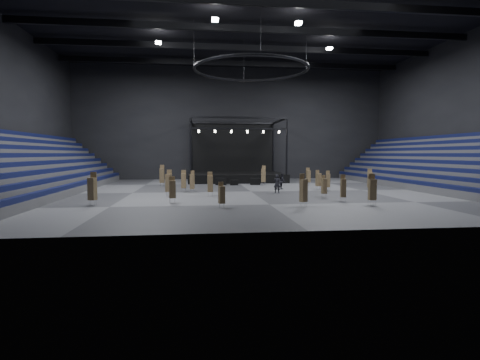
{
  "coord_description": "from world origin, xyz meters",
  "views": [
    {
      "loc": [
        -5.84,
        -39.93,
        4.07
      ],
      "look_at": [
        -1.42,
        -2.0,
        1.4
      ],
      "focal_mm": 28.0,
      "sensor_mm": 36.0,
      "label": 1
    }
  ],
  "objects": [
    {
      "name": "ceiling",
      "position": [
        0.0,
        0.0,
        18.0
      ],
      "size": [
        50.0,
        42.0,
        0.2
      ],
      "primitive_type": "cube",
      "color": "black",
      "rests_on": "wall_back"
    },
    {
      "name": "chair_stack_14",
      "position": [
        -8.51,
        -3.46,
        1.32
      ],
      "size": [
        0.64,
        0.64,
        2.55
      ],
      "rotation": [
        0.0,
        0.0,
        -0.33
      ],
      "color": "silver",
      "rests_on": "floor"
    },
    {
      "name": "bleachers_right",
      "position": [
        22.94,
        0.0,
        1.73
      ],
      "size": [
        7.2,
        40.0,
        6.4
      ],
      "color": "#4C4C4F",
      "rests_on": "floor"
    },
    {
      "name": "wall_right",
      "position": [
        25.0,
        0.0,
        9.0
      ],
      "size": [
        0.2,
        42.0,
        18.0
      ],
      "primitive_type": "cube",
      "color": "black",
      "rests_on": "ground"
    },
    {
      "name": "chair_stack_6",
      "position": [
        8.75,
        0.28,
        1.14
      ],
      "size": [
        0.48,
        0.48,
        2.21
      ],
      "rotation": [
        0.0,
        0.0,
        -0.16
      ],
      "color": "silver",
      "rests_on": "floor"
    },
    {
      "name": "chair_stack_15",
      "position": [
        -7.21,
        0.28,
        1.24
      ],
      "size": [
        0.51,
        0.51,
        2.35
      ],
      "rotation": [
        0.0,
        0.0,
        0.0
      ],
      "color": "silver",
      "rests_on": "floor"
    },
    {
      "name": "crew_member",
      "position": [
        4.04,
        2.34,
        0.92
      ],
      "size": [
        0.85,
        1.0,
        1.83
      ],
      "primitive_type": "imported",
      "rotation": [
        0.0,
        0.0,
        1.38
      ],
      "color": "black",
      "rests_on": "floor"
    },
    {
      "name": "chair_stack_1",
      "position": [
        2.83,
        8.01,
        1.32
      ],
      "size": [
        0.65,
        0.65,
        2.56
      ],
      "rotation": [
        0.0,
        0.0,
        -0.36
      ],
      "color": "silver",
      "rests_on": "floor"
    },
    {
      "name": "chair_stack_12",
      "position": [
        -10.15,
        7.75,
        1.4
      ],
      "size": [
        0.58,
        0.58,
        2.7
      ],
      "rotation": [
        0.0,
        0.0,
        -0.08
      ],
      "color": "silver",
      "rests_on": "floor"
    },
    {
      "name": "flight_case_left",
      "position": [
        -2.66,
        8.9,
        0.46
      ],
      "size": [
        1.5,
        1.04,
        0.91
      ],
      "primitive_type": "cube",
      "rotation": [
        0.0,
        0.0,
        -0.29
      ],
      "color": "black",
      "rests_on": "floor"
    },
    {
      "name": "man_center",
      "position": [
        2.44,
        -2.03,
        0.98
      ],
      "size": [
        0.83,
        0.68,
        1.96
      ],
      "primitive_type": "imported",
      "rotation": [
        0.0,
        0.0,
        2.81
      ],
      "color": "black",
      "rests_on": "floor"
    },
    {
      "name": "bleachers_left",
      "position": [
        -22.94,
        0.0,
        1.73
      ],
      "size": [
        7.2,
        40.0,
        6.4
      ],
      "color": "#4C4C4F",
      "rests_on": "floor"
    },
    {
      "name": "chair_stack_4",
      "position": [
        6.06,
        -6.12,
        1.08
      ],
      "size": [
        0.48,
        0.48,
        2.08
      ],
      "rotation": [
        0.0,
        0.0,
        0.19
      ],
      "color": "silver",
      "rests_on": "floor"
    },
    {
      "name": "truss_ring",
      "position": [
        -0.0,
        0.0,
        13.0
      ],
      "size": [
        12.3,
        12.3,
        5.15
      ],
      "color": "black",
      "rests_on": "ceiling"
    },
    {
      "name": "chair_stack_10",
      "position": [
        6.69,
        -9.17,
        1.18
      ],
      "size": [
        0.47,
        0.47,
        2.31
      ],
      "rotation": [
        0.0,
        0.0,
        -0.13
      ],
      "color": "silver",
      "rests_on": "floor"
    },
    {
      "name": "chair_stack_5",
      "position": [
        -4.54,
        -3.86,
        1.23
      ],
      "size": [
        0.52,
        0.52,
        2.35
      ],
      "rotation": [
        0.0,
        0.0,
        0.06
      ],
      "color": "silver",
      "rests_on": "floor"
    },
    {
      "name": "stage",
      "position": [
        0.0,
        16.24,
        1.45
      ],
      "size": [
        14.0,
        10.0,
        9.2
      ],
      "color": "black",
      "rests_on": "floor"
    },
    {
      "name": "flight_case_mid",
      "position": [
        -0.98,
        8.39,
        0.35
      ],
      "size": [
        1.04,
        0.52,
        0.69
      ],
      "primitive_type": "cube",
      "rotation": [
        0.0,
        0.0,
        -0.0
      ],
      "color": "black",
      "rests_on": "floor"
    },
    {
      "name": "roof_girders",
      "position": [
        0.0,
        -0.0,
        17.2
      ],
      "size": [
        49.0,
        30.35,
        0.7
      ],
      "color": "black",
      "rests_on": "ceiling"
    },
    {
      "name": "chair_stack_0",
      "position": [
        -14.0,
        -9.49,
        1.37
      ],
      "size": [
        0.67,
        0.67,
        2.64
      ],
      "rotation": [
        0.0,
        0.0,
        -0.31
      ],
      "color": "silver",
      "rests_on": "floor"
    },
    {
      "name": "chair_stack_7",
      "position": [
        -7.84,
        -8.76,
        1.19
      ],
      "size": [
        0.59,
        0.59,
        2.21
      ],
      "rotation": [
        0.0,
        0.0,
        0.16
      ],
      "color": "silver",
      "rests_on": "floor"
    },
    {
      "name": "flight_case_right",
      "position": [
        1.85,
        8.61,
        0.44
      ],
      "size": [
        1.42,
        0.92,
        0.87
      ],
      "primitive_type": "cube",
      "rotation": [
        0.0,
        0.0,
        -0.22
      ],
      "color": "black",
      "rests_on": "floor"
    },
    {
      "name": "chair_stack_9",
      "position": [
        2.35,
        -11.99,
        1.3
      ],
      "size": [
        0.6,
        0.6,
        2.56
      ],
      "rotation": [
        0.0,
        0.0,
        0.39
      ],
      "color": "silver",
      "rests_on": "floor"
    },
    {
      "name": "chair_stack_2",
      "position": [
        8.51,
        6.93,
        1.21
      ],
      "size": [
        0.51,
        0.51,
        2.3
      ],
      "rotation": [
        0.0,
        0.0,
        0.03
      ],
      "color": "silver",
      "rests_on": "floor"
    },
    {
      "name": "wall_front",
      "position": [
        0.0,
        -21.0,
        9.0
      ],
      "size": [
        50.0,
        0.2,
        18.0
      ],
      "primitive_type": "cube",
      "color": "black",
      "rests_on": "ground"
    },
    {
      "name": "chair_stack_3",
      "position": [
        8.0,
        1.37,
        1.18
      ],
      "size": [
        0.62,
        0.62,
        2.23
      ],
      "rotation": [
        0.0,
        0.0,
        0.34
      ],
      "color": "silver",
      "rests_on": "floor"
    },
    {
      "name": "chair_stack_11",
      "position": [
        7.93,
        -11.99,
        1.31
      ],
      "size": [
        0.58,
        0.58,
        2.5
      ],
      "rotation": [
        0.0,
        0.0,
        -0.12
      ],
      "color": "silver",
      "rests_on": "floor"
    },
    {
      "name": "wall_back",
      "position": [
        0.0,
        21.0,
        9.0
      ],
      "size": [
        50.0,
        0.2,
        18.0
      ],
      "primitive_type": "cube",
      "color": "black",
      "rests_on": "ground"
    },
    {
      "name": "floor",
      "position": [
        0.0,
        0.0,
        0.0
      ],
      "size": [
        50.0,
        50.0,
        0.0
      ],
      "primitive_type": "plane",
      "color": "#555558",
      "rests_on": "ground"
    },
    {
      "name": "chair_stack_8",
      "position": [
        -6.3,
        0.1,
        1.18
      ],
      "size": [
        0.51,
        0.51,
        2.31
      ],
      "rotation": [
        0.0,
        0.0,
        -0.24
      ],
      "color": "silver",
      "rests_on": "floor"
    },
    {
      "name": "chair_stack_13",
      "position": [
        13.22,
        -0.63,
        1.27
      ],
      "size": [
        0.59,
        0.59,
        2.45
      ],
      "rotation": [
        0.0,
        0.0,
        -0.25
      ],
      "color": "silver",
      "rests_on": "floor"
    },
    {
      "name": "floodlights",
      "position": [
        0.0,
        -4.0,
        16.6
      ],
      "size": [
        28.6,
        16.6,
        0.25
      ],
      "color": "white",
      "rests_on": "roof_girders"
    },
    {
      "name": "chair_stack_16",
      "position": [
        -3.97,
        -11.99,
        1.04
      ],
      "size": [
        0.52,
        0.52,
        1.97
      ],
      "rotation": [
        0.0,
        0.0,
        0.3
      ],
      "color": "silver",
      "rests_on": "floor"
    },
    {
      "name": "wall_left",
      "position": [
        -25.0,
        0.0,
        9.0
      ],
      "size": [
        0.2,
        42.0,
        18.0
      ],
      "primitive_type": "cube",
      "color": "black",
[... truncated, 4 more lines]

